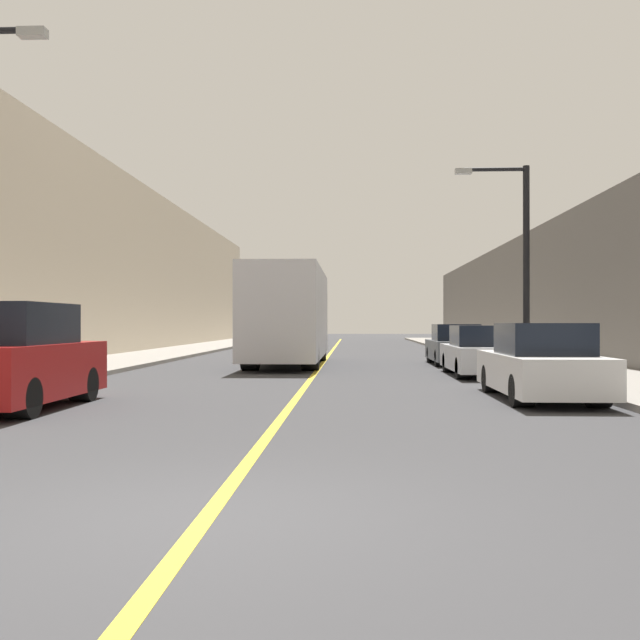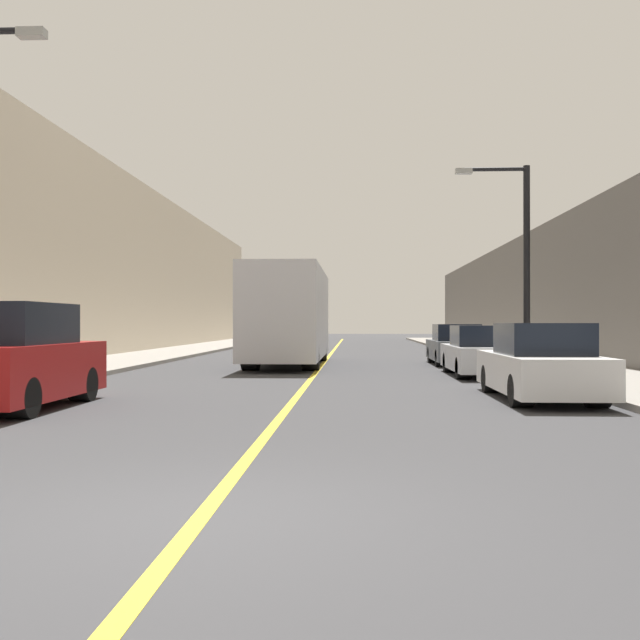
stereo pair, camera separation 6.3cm
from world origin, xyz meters
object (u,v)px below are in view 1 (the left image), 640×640
at_px(car_right_far, 455,346).
at_px(street_lamp_right, 519,252).
at_px(car_right_mid, 481,353).
at_px(car_right_near, 541,365).
at_px(bus, 288,315).
at_px(parked_suv_left, 14,360).

distance_m(car_right_far, street_lamp_right, 6.26).
xyz_separation_m(car_right_mid, car_right_far, (0.05, 5.92, 0.01)).
relative_size(car_right_near, street_lamp_right, 0.77).
relative_size(bus, street_lamp_right, 1.63).
xyz_separation_m(car_right_near, street_lamp_right, (1.19, 7.39, 2.99)).
height_order(car_right_near, car_right_far, car_right_near).
xyz_separation_m(parked_suv_left, street_lamp_right, (11.15, 9.56, 2.81)).
bearing_deg(car_right_far, street_lamp_right, -77.25).
bearing_deg(car_right_mid, parked_suv_left, -137.71).
bearing_deg(car_right_near, parked_suv_left, -167.67).
distance_m(car_right_near, car_right_mid, 6.82).
bearing_deg(street_lamp_right, bus, 147.20).
bearing_deg(parked_suv_left, car_right_near, 12.33).
distance_m(bus, parked_suv_left, 14.85).
relative_size(parked_suv_left, car_right_mid, 0.92).
relative_size(car_right_near, car_right_far, 1.05).
bearing_deg(bus, car_right_mid, -40.94).
bearing_deg(car_right_far, car_right_near, -89.92).
distance_m(parked_suv_left, car_right_far, 17.93).
bearing_deg(street_lamp_right, parked_suv_left, -139.38).
distance_m(parked_suv_left, street_lamp_right, 14.96).
bearing_deg(car_right_far, car_right_mid, -90.45).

